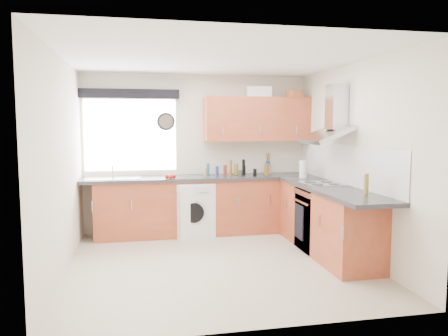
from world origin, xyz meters
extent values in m
plane|color=beige|center=(0.00, 0.00, 0.00)|extent=(3.60, 3.60, 0.00)
cube|color=white|center=(0.00, 0.00, 2.50)|extent=(3.60, 3.60, 0.02)
cube|color=silver|center=(0.00, 1.80, 1.25)|extent=(3.60, 0.02, 2.50)
cube|color=silver|center=(0.00, -1.80, 1.25)|extent=(3.60, 0.02, 2.50)
cube|color=silver|center=(-1.80, 0.00, 1.25)|extent=(0.02, 3.60, 2.50)
cube|color=silver|center=(1.80, 0.00, 1.25)|extent=(0.02, 3.60, 2.50)
cube|color=white|center=(-1.05, 1.79, 1.55)|extent=(1.40, 0.02, 1.10)
cube|color=black|center=(-1.05, 1.70, 2.18)|extent=(1.50, 0.18, 0.14)
cube|color=white|center=(1.79, 0.30, 1.18)|extent=(0.01, 3.00, 0.54)
cube|color=#994126|center=(-0.10, 1.51, 0.43)|extent=(3.00, 0.58, 0.86)
cube|color=#994126|center=(1.50, 1.50, 0.43)|extent=(0.60, 0.60, 0.86)
cube|color=#994126|center=(1.51, 0.15, 0.43)|extent=(0.58, 2.10, 0.86)
cube|color=#27262A|center=(0.00, 1.50, 0.89)|extent=(3.60, 0.62, 0.05)
cube|color=#27262A|center=(1.50, 0.00, 0.89)|extent=(0.62, 2.42, 0.05)
cube|color=black|center=(1.50, 0.30, 0.42)|extent=(0.56, 0.58, 0.85)
cube|color=#B9BDC4|center=(1.50, 0.30, 0.92)|extent=(0.52, 0.52, 0.01)
cube|color=#994126|center=(0.95, 1.62, 1.80)|extent=(1.70, 0.35, 0.70)
cube|color=white|center=(-0.15, 1.40, 0.41)|extent=(0.69, 0.68, 0.83)
cylinder|color=black|center=(-0.50, 1.76, 1.76)|extent=(0.28, 0.04, 0.28)
cube|color=white|center=(0.99, 1.72, 2.23)|extent=(0.43, 0.33, 0.17)
cube|color=#B15831|center=(1.53, 1.52, 2.20)|extent=(0.25, 0.23, 0.10)
cylinder|color=gray|center=(1.15, 1.66, 0.98)|extent=(0.13, 0.13, 0.14)
cylinder|color=white|center=(1.51, 1.02, 1.04)|extent=(0.12, 0.12, 0.26)
cylinder|color=#382E1F|center=(0.61, 1.37, 0.96)|extent=(0.06, 0.06, 0.10)
cylinder|color=brown|center=(0.47, 1.41, 1.04)|extent=(0.05, 0.05, 0.26)
cylinder|color=navy|center=(1.15, 1.66, 1.01)|extent=(0.07, 0.07, 0.21)
cylinder|color=navy|center=(0.71, 1.53, 0.98)|extent=(0.05, 0.05, 0.15)
cylinder|color=black|center=(0.85, 1.38, 0.97)|extent=(0.05, 0.05, 0.11)
cylinder|color=#1B5781|center=(0.14, 1.60, 1.01)|extent=(0.05, 0.05, 0.19)
cylinder|color=olive|center=(0.59, 1.59, 1.00)|extent=(0.07, 0.07, 0.18)
cylinder|color=black|center=(0.70, 1.50, 1.04)|extent=(0.05, 0.05, 0.25)
cylinder|color=olive|center=(0.09, 1.52, 0.98)|extent=(0.04, 0.04, 0.13)
cylinder|color=maroon|center=(0.40, 1.50, 0.99)|extent=(0.05, 0.05, 0.17)
cylinder|color=navy|center=(0.27, 1.52, 0.99)|extent=(0.05, 0.05, 0.15)
cylinder|color=brown|center=(1.05, 1.42, 1.00)|extent=(0.07, 0.07, 0.18)
cylinder|color=olive|center=(1.59, -0.69, 1.03)|extent=(0.06, 0.06, 0.25)
camera|label=1|loc=(-0.95, -5.18, 1.72)|focal=35.00mm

